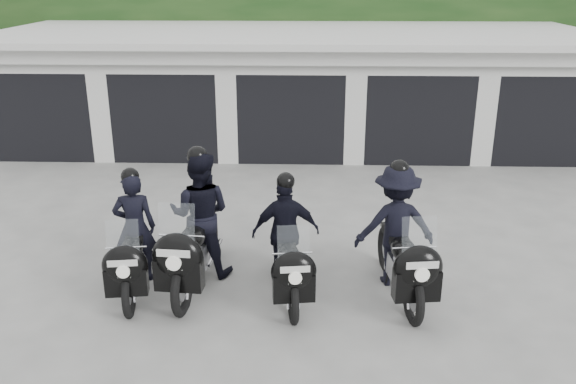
{
  "coord_description": "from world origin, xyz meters",
  "views": [
    {
      "loc": [
        0.41,
        -8.97,
        4.54
      ],
      "look_at": [
        0.09,
        0.55,
        1.05
      ],
      "focal_mm": 38.0,
      "sensor_mm": 36.0,
      "label": 1
    }
  ],
  "objects_px": {
    "police_bike_a": "(133,243)",
    "police_bike_b": "(197,225)",
    "police_bike_d": "(398,235)",
    "police_bike_c": "(287,242)"
  },
  "relations": [
    {
      "from": "police_bike_a",
      "to": "police_bike_d",
      "type": "height_order",
      "value": "police_bike_d"
    },
    {
      "from": "police_bike_a",
      "to": "police_bike_b",
      "type": "xyz_separation_m",
      "value": [
        0.9,
        0.32,
        0.16
      ]
    },
    {
      "from": "police_bike_b",
      "to": "police_bike_d",
      "type": "relative_size",
      "value": 1.06
    },
    {
      "from": "police_bike_c",
      "to": "police_bike_d",
      "type": "bearing_deg",
      "value": -3.46
    },
    {
      "from": "police_bike_b",
      "to": "police_bike_d",
      "type": "xyz_separation_m",
      "value": [
        3.01,
        -0.17,
        -0.04
      ]
    },
    {
      "from": "police_bike_a",
      "to": "police_bike_c",
      "type": "height_order",
      "value": "police_bike_a"
    },
    {
      "from": "police_bike_b",
      "to": "police_bike_d",
      "type": "height_order",
      "value": "police_bike_b"
    },
    {
      "from": "police_bike_a",
      "to": "police_bike_b",
      "type": "bearing_deg",
      "value": 11.43
    },
    {
      "from": "police_bike_a",
      "to": "police_bike_b",
      "type": "distance_m",
      "value": 0.97
    },
    {
      "from": "police_bike_a",
      "to": "police_bike_d",
      "type": "bearing_deg",
      "value": -5.81
    }
  ]
}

